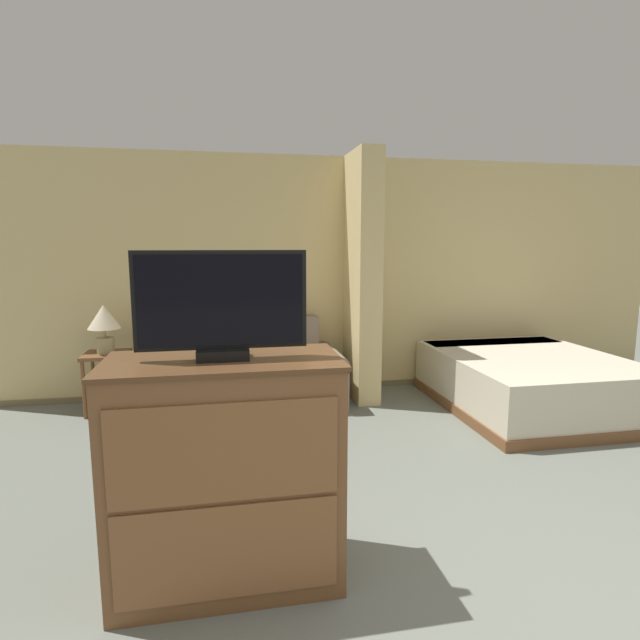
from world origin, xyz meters
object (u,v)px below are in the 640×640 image
at_px(tv_dresser, 227,472).
at_px(bed, 529,381).
at_px(tv, 222,306).
at_px(table_lamp, 104,321).
at_px(couch, 237,376).
at_px(coffee_table, 251,401).

relative_size(tv_dresser, bed, 0.57).
xyz_separation_m(tv_dresser, tv, (0.00, 0.00, 0.81)).
height_order(table_lamp, tv_dresser, tv_dresser).
distance_m(tv, bed, 3.86).
relative_size(couch, tv, 2.75).
distance_m(couch, tv_dresser, 2.74).
distance_m(table_lamp, tv, 3.04).
bearing_deg(coffee_table, bed, 8.24).
height_order(table_lamp, tv, tv).
xyz_separation_m(couch, tv, (-0.12, -2.72, 1.06)).
xyz_separation_m(couch, tv_dresser, (-0.12, -2.73, 0.24)).
height_order(couch, bed, couch).
relative_size(table_lamp, tv_dresser, 0.42).
bearing_deg(table_lamp, coffee_table, -38.45).
bearing_deg(couch, table_lamp, 177.78).
relative_size(couch, coffee_table, 3.67).
bearing_deg(bed, table_lamp, 171.03).
height_order(tv_dresser, tv, tv).
bearing_deg(tv, tv_dresser, -90.00).
bearing_deg(table_lamp, couch, -2.22).
bearing_deg(table_lamp, bed, -8.97).
distance_m(couch, tv, 2.92).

